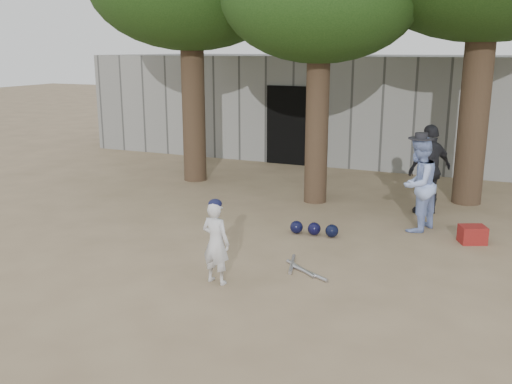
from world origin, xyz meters
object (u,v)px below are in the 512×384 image
at_px(spectator_blue, 418,184).
at_px(red_bag, 472,235).
at_px(boy_player, 216,243).
at_px(spectator_dark, 430,170).

relative_size(spectator_blue, red_bag, 4.07).
height_order(boy_player, red_bag, boy_player).
bearing_deg(red_bag, spectator_blue, 161.08).
bearing_deg(boy_player, spectator_dark, -107.16).
distance_m(spectator_blue, red_bag, 1.27).
distance_m(boy_player, spectator_dark, 5.29).
bearing_deg(spectator_blue, red_bag, 90.82).
height_order(spectator_blue, red_bag, spectator_blue).
xyz_separation_m(spectator_blue, red_bag, (1.00, -0.34, -0.70)).
height_order(boy_player, spectator_dark, spectator_dark).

